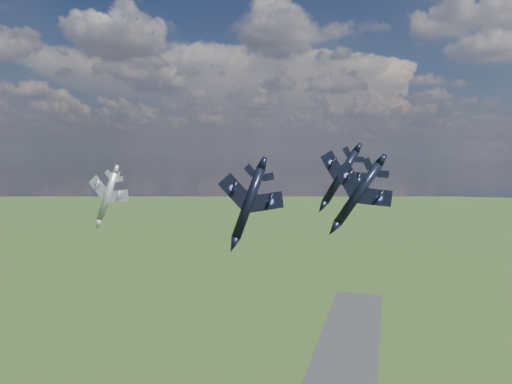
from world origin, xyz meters
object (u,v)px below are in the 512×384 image
(jet_lead_navy, at_px, (249,203))
(jet_right_navy, at_px, (358,194))
(jet_high_navy, at_px, (340,177))
(jet_left_silver, at_px, (107,196))

(jet_lead_navy, xyz_separation_m, jet_right_navy, (16.05, -3.49, 1.99))
(jet_right_navy, xyz_separation_m, jet_high_navy, (-4.12, 18.85, 1.29))
(jet_left_silver, bearing_deg, jet_right_navy, -13.64)
(jet_lead_navy, height_order, jet_right_navy, jet_right_navy)
(jet_lead_navy, bearing_deg, jet_right_navy, -35.04)
(jet_high_navy, bearing_deg, jet_lead_navy, -149.33)
(jet_right_navy, relative_size, jet_left_silver, 1.03)
(jet_lead_navy, relative_size, jet_right_navy, 1.16)
(jet_lead_navy, bearing_deg, jet_high_navy, 29.41)
(jet_right_navy, height_order, jet_high_navy, jet_high_navy)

